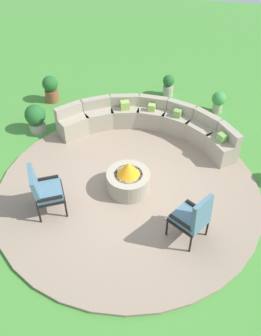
% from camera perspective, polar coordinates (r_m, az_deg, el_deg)
% --- Properties ---
extents(ground_plane, '(24.00, 24.00, 0.00)m').
position_cam_1_polar(ground_plane, '(7.49, -0.32, -3.56)').
color(ground_plane, '#478C38').
extents(patio_circle, '(5.29, 5.29, 0.06)m').
position_cam_1_polar(patio_circle, '(7.47, -0.32, -3.39)').
color(patio_circle, gray).
rests_on(patio_circle, ground_plane).
extents(fire_pit, '(0.86, 0.86, 0.69)m').
position_cam_1_polar(fire_pit, '(7.26, -0.33, -1.77)').
color(fire_pit, '#9E937F').
rests_on(fire_pit, patio_circle).
extents(curved_stone_bench, '(4.19, 1.49, 0.72)m').
position_cam_1_polar(curved_stone_bench, '(8.68, 2.87, 6.91)').
color(curved_stone_bench, '#9E937F').
rests_on(curved_stone_bench, patio_circle).
extents(lounge_chair_front_left, '(0.75, 0.78, 1.00)m').
position_cam_1_polar(lounge_chair_front_left, '(6.87, -13.25, -3.21)').
color(lounge_chair_front_left, black).
rests_on(lounge_chair_front_left, patio_circle).
extents(lounge_chair_front_right, '(0.74, 0.74, 1.04)m').
position_cam_1_polar(lounge_chair_front_right, '(6.32, 9.68, -7.52)').
color(lounge_chair_front_right, black).
rests_on(lounge_chair_front_right, patio_circle).
extents(potted_plant_0, '(0.41, 0.41, 0.72)m').
position_cam_1_polar(potted_plant_0, '(10.19, -12.22, 12.03)').
color(potted_plant_0, brown).
rests_on(potted_plant_0, ground_plane).
extents(potted_plant_1, '(0.36, 0.36, 0.57)m').
position_cam_1_polar(potted_plant_1, '(9.81, 13.46, 10.09)').
color(potted_plant_1, '#A89E8E').
rests_on(potted_plant_1, ground_plane).
extents(potted_plant_3, '(0.49, 0.49, 0.70)m').
position_cam_1_polar(potted_plant_3, '(9.11, -14.44, 7.54)').
color(potted_plant_3, '#A89E8E').
rests_on(potted_plant_3, ground_plane).
extents(potted_plant_4, '(0.31, 0.31, 0.60)m').
position_cam_1_polar(potted_plant_4, '(10.31, 5.87, 12.65)').
color(potted_plant_4, '#A89E8E').
rests_on(potted_plant_4, ground_plane).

